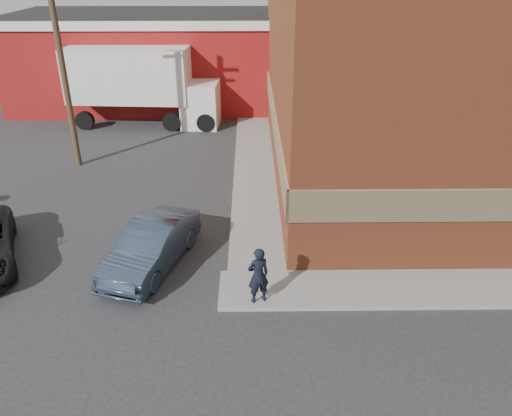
% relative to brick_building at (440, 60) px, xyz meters
% --- Properties ---
extents(ground, '(90.00, 90.00, 0.00)m').
position_rel_brick_building_xyz_m(ground, '(-8.50, -9.00, -4.68)').
color(ground, '#28282B').
rests_on(ground, ground).
extents(brick_building, '(14.25, 18.25, 9.36)m').
position_rel_brick_building_xyz_m(brick_building, '(0.00, 0.00, 0.00)').
color(brick_building, '#964626').
rests_on(brick_building, ground).
extents(sidewalk_south, '(16.00, 1.80, 0.12)m').
position_rel_brick_building_xyz_m(sidewalk_south, '(-1.00, -9.90, -4.62)').
color(sidewalk_south, gray).
rests_on(sidewalk_south, ground).
extents(sidewalk_west, '(1.80, 18.00, 0.12)m').
position_rel_brick_building_xyz_m(sidewalk_west, '(-7.90, 0.00, -4.62)').
color(sidewalk_west, gray).
rests_on(sidewalk_west, ground).
extents(warehouse, '(16.30, 8.30, 5.60)m').
position_rel_brick_building_xyz_m(warehouse, '(-14.50, 11.00, -1.87)').
color(warehouse, maroon).
rests_on(warehouse, ground).
extents(utility_pole, '(2.00, 0.26, 9.00)m').
position_rel_brick_building_xyz_m(utility_pole, '(-16.00, 0.00, 0.06)').
color(utility_pole, '#4A3625').
rests_on(utility_pole, ground).
extents(man, '(0.71, 0.59, 1.67)m').
position_rel_brick_building_xyz_m(man, '(-7.89, -10.47, -3.73)').
color(man, black).
rests_on(man, sidewalk_south).
extents(sedan, '(2.70, 4.55, 1.42)m').
position_rel_brick_building_xyz_m(sedan, '(-11.13, -8.50, -3.97)').
color(sedan, '#2F3D4F').
rests_on(sedan, ground).
extents(box_truck, '(8.79, 3.16, 4.26)m').
position_rel_brick_building_xyz_m(box_truck, '(-13.88, 6.21, -2.22)').
color(box_truck, white).
rests_on(box_truck, ground).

